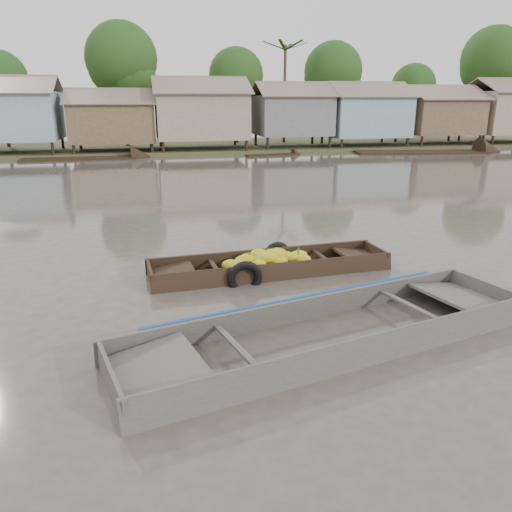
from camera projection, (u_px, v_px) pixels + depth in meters
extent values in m
plane|color=#453F35|center=(246.00, 310.00, 9.62)|extent=(120.00, 120.00, 0.00)
cube|color=#384723|center=(166.00, 148.00, 40.33)|extent=(120.00, 12.00, 0.50)
cube|color=#7D9EAC|center=(11.00, 116.00, 34.10)|extent=(6.20, 5.20, 3.20)
cube|color=brown|center=(1.00, 84.00, 32.18)|extent=(6.60, 3.02, 1.28)
cube|color=brown|center=(12.00, 85.00, 34.79)|extent=(6.60, 3.02, 1.28)
cube|color=brown|center=(113.00, 123.00, 35.63)|extent=(5.80, 4.60, 2.70)
cube|color=brown|center=(110.00, 96.00, 33.92)|extent=(6.20, 2.67, 1.14)
cube|color=brown|center=(112.00, 96.00, 36.24)|extent=(6.20, 2.67, 1.14)
cube|color=gray|center=(201.00, 115.00, 36.78)|extent=(6.50, 5.30, 3.30)
cube|color=brown|center=(202.00, 85.00, 34.81)|extent=(6.90, 3.08, 1.31)
cube|color=brown|center=(198.00, 86.00, 37.47)|extent=(6.90, 3.08, 1.31)
cube|color=slate|center=(292.00, 115.00, 38.23)|extent=(5.40, 4.70, 2.90)
cube|color=brown|center=(297.00, 89.00, 36.47)|extent=(5.80, 2.73, 1.17)
cube|color=brown|center=(288.00, 90.00, 38.83)|extent=(5.80, 2.73, 1.17)
cube|color=#7D9EAC|center=(365.00, 116.00, 39.48)|extent=(6.00, 5.00, 3.10)
cube|color=brown|center=(374.00, 89.00, 37.62)|extent=(6.40, 2.90, 1.24)
cube|color=brown|center=(359.00, 90.00, 40.13)|extent=(6.40, 2.90, 1.24)
cube|color=brown|center=(438.00, 116.00, 40.83)|extent=(5.70, 4.90, 2.80)
cube|color=brown|center=(451.00, 92.00, 39.04)|extent=(6.10, 2.85, 1.21)
cube|color=brown|center=(432.00, 93.00, 41.50)|extent=(6.10, 2.85, 1.21)
cube|color=gray|center=(508.00, 112.00, 42.08)|extent=(6.30, 5.10, 3.40)
cube|color=brown|center=(501.00, 86.00, 42.71)|extent=(6.70, 2.96, 1.26)
cylinder|color=#473323|center=(5.00, 117.00, 38.06)|extent=(0.28, 0.28, 4.90)
cylinder|color=#473323|center=(125.00, 108.00, 38.76)|extent=(0.28, 0.28, 6.30)
sphere|color=#123814|center=(121.00, 58.00, 37.66)|extent=(5.40, 5.40, 5.40)
cylinder|color=#473323|center=(237.00, 114.00, 41.69)|extent=(0.28, 0.28, 5.25)
sphere|color=#123814|center=(236.00, 75.00, 40.78)|extent=(4.50, 4.50, 4.50)
cylinder|color=#473323|center=(331.00, 111.00, 42.34)|extent=(0.28, 0.28, 5.60)
sphere|color=#123814|center=(333.00, 71.00, 41.37)|extent=(4.80, 4.80, 4.80)
cylinder|color=#473323|center=(411.00, 116.00, 45.07)|extent=(0.28, 0.28, 4.55)
sphere|color=#123814|center=(413.00, 86.00, 44.28)|extent=(3.90, 3.90, 3.90)
cylinder|color=#473323|center=(488.00, 104.00, 45.25)|extent=(0.28, 0.28, 6.65)
sphere|color=#123814|center=(494.00, 59.00, 44.10)|extent=(5.70, 5.70, 5.70)
cylinder|color=#473323|center=(285.00, 96.00, 41.62)|extent=(0.24, 0.24, 8.00)
cube|color=black|center=(270.00, 275.00, 11.78)|extent=(5.61, 1.45, 0.08)
cube|color=black|center=(263.00, 258.00, 12.27)|extent=(5.66, 0.55, 0.52)
cube|color=black|center=(278.00, 274.00, 11.16)|extent=(5.66, 0.55, 0.52)
cube|color=black|center=(375.00, 256.00, 12.46)|extent=(0.15, 1.23, 0.50)
cube|color=black|center=(358.00, 255.00, 12.31)|extent=(1.04, 1.13, 0.19)
cube|color=black|center=(150.00, 278.00, 10.97)|extent=(0.15, 1.23, 0.50)
cube|color=black|center=(172.00, 273.00, 11.08)|extent=(1.04, 1.13, 0.19)
cube|color=black|center=(215.00, 267.00, 11.33)|extent=(0.18, 1.19, 0.05)
cube|color=black|center=(322.00, 257.00, 12.04)|extent=(0.18, 1.19, 0.05)
ellipsoid|color=gold|center=(259.00, 264.00, 11.33)|extent=(0.37, 0.27, 0.21)
ellipsoid|color=gold|center=(246.00, 267.00, 11.32)|extent=(0.42, 0.31, 0.25)
ellipsoid|color=gold|center=(236.00, 266.00, 11.42)|extent=(0.48, 0.35, 0.28)
ellipsoid|color=gold|center=(255.00, 256.00, 11.85)|extent=(0.38, 0.27, 0.22)
ellipsoid|color=gold|center=(246.00, 271.00, 11.26)|extent=(0.46, 0.34, 0.27)
ellipsoid|color=gold|center=(291.00, 257.00, 11.62)|extent=(0.37, 0.27, 0.22)
ellipsoid|color=gold|center=(275.00, 259.00, 11.58)|extent=(0.42, 0.31, 0.25)
ellipsoid|color=gold|center=(261.00, 257.00, 11.80)|extent=(0.42, 0.31, 0.25)
ellipsoid|color=gold|center=(242.00, 268.00, 11.31)|extent=(0.47, 0.35, 0.28)
ellipsoid|color=gold|center=(237.00, 275.00, 11.18)|extent=(0.38, 0.27, 0.22)
ellipsoid|color=gold|center=(277.00, 257.00, 12.11)|extent=(0.39, 0.29, 0.23)
ellipsoid|color=gold|center=(261.00, 258.00, 11.86)|extent=(0.39, 0.28, 0.23)
ellipsoid|color=gold|center=(270.00, 254.00, 11.72)|extent=(0.36, 0.26, 0.21)
ellipsoid|color=gold|center=(268.00, 258.00, 11.47)|extent=(0.45, 0.33, 0.27)
ellipsoid|color=gold|center=(280.00, 261.00, 11.55)|extent=(0.41, 0.30, 0.24)
ellipsoid|color=gold|center=(232.00, 270.00, 11.41)|extent=(0.37, 0.27, 0.22)
ellipsoid|color=gold|center=(299.00, 256.00, 12.09)|extent=(0.46, 0.34, 0.27)
ellipsoid|color=gold|center=(279.00, 268.00, 11.42)|extent=(0.38, 0.28, 0.23)
ellipsoid|color=gold|center=(262.00, 259.00, 11.52)|extent=(0.44, 0.32, 0.26)
ellipsoid|color=gold|center=(276.00, 257.00, 12.07)|extent=(0.41, 0.30, 0.24)
ellipsoid|color=gold|center=(244.00, 271.00, 11.24)|extent=(0.47, 0.34, 0.27)
ellipsoid|color=gold|center=(302.00, 260.00, 11.75)|extent=(0.44, 0.32, 0.26)
ellipsoid|color=gold|center=(248.00, 259.00, 11.57)|extent=(0.48, 0.35, 0.28)
ellipsoid|color=gold|center=(314.00, 265.00, 11.65)|extent=(0.40, 0.29, 0.23)
ellipsoid|color=gold|center=(286.00, 257.00, 11.70)|extent=(0.44, 0.32, 0.26)
ellipsoid|color=gold|center=(266.00, 256.00, 11.75)|extent=(0.45, 0.33, 0.27)
ellipsoid|color=gold|center=(292.00, 257.00, 12.12)|extent=(0.41, 0.30, 0.24)
ellipsoid|color=gold|center=(277.00, 254.00, 11.64)|extent=(0.48, 0.35, 0.28)
ellipsoid|color=gold|center=(243.00, 260.00, 11.54)|extent=(0.41, 0.30, 0.24)
ellipsoid|color=gold|center=(231.00, 265.00, 11.56)|extent=(0.43, 0.32, 0.26)
ellipsoid|color=gold|center=(259.00, 258.00, 11.71)|extent=(0.42, 0.30, 0.25)
ellipsoid|color=gold|center=(259.00, 254.00, 11.60)|extent=(0.45, 0.33, 0.26)
cylinder|color=#3F6626|center=(250.00, 256.00, 11.49)|extent=(0.04, 0.04, 0.18)
cylinder|color=#3F6626|center=(278.00, 254.00, 11.68)|extent=(0.04, 0.04, 0.18)
cylinder|color=#3F6626|center=(298.00, 252.00, 11.82)|extent=(0.04, 0.04, 0.18)
torus|color=black|center=(277.00, 255.00, 12.44)|extent=(0.72, 0.23, 0.71)
torus|color=black|center=(245.00, 278.00, 10.87)|extent=(0.81, 0.24, 0.79)
cube|color=#413A37|center=(331.00, 345.00, 8.44)|extent=(7.45, 3.29, 0.08)
cube|color=#413A37|center=(304.00, 312.00, 9.12)|extent=(7.26, 1.97, 0.60)
cube|color=#413A37|center=(366.00, 355.00, 7.60)|extent=(7.26, 1.97, 0.60)
cube|color=#413A37|center=(484.00, 295.00, 9.90)|extent=(0.50, 1.78, 0.56)
cube|color=#413A37|center=(462.00, 297.00, 9.61)|extent=(1.61, 1.83, 0.24)
cube|color=#413A37|center=(111.00, 385.00, 6.81)|extent=(0.50, 1.78, 0.56)
cube|color=#413A37|center=(156.00, 370.00, 7.06)|extent=(1.61, 1.83, 0.24)
cube|color=#413A37|center=(238.00, 347.00, 7.58)|extent=(0.52, 1.72, 0.05)
cube|color=#413A37|center=(412.00, 307.00, 9.06)|extent=(0.52, 1.72, 0.05)
cube|color=#665E54|center=(332.00, 343.00, 8.42)|extent=(5.72, 2.73, 0.02)
cube|color=navy|center=(303.00, 299.00, 9.10)|extent=(5.86, 1.55, 0.15)
torus|color=olive|center=(424.00, 328.00, 8.92)|extent=(0.42, 0.42, 0.06)
torus|color=olive|center=(424.00, 326.00, 8.91)|extent=(0.34, 0.34, 0.06)
cube|color=black|center=(271.00, 157.00, 34.99)|extent=(3.70, 1.31, 0.35)
cube|color=black|center=(421.00, 154.00, 36.84)|extent=(9.84, 3.42, 0.35)
cube|color=black|center=(79.00, 160.00, 32.94)|extent=(7.35, 1.94, 0.35)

